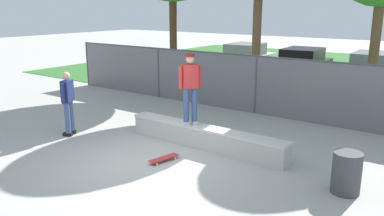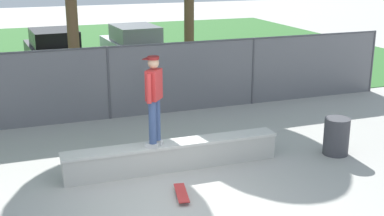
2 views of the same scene
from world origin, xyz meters
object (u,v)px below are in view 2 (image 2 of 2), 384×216
skateboarder (154,97)px  car_silver (135,46)px  trash_bin (336,136)px  car_black (55,51)px  concrete_ledge (173,155)px  skateboard (181,193)px

skateboarder → car_silver: bearing=78.0°
car_silver → trash_bin: 11.02m
car_black → skateboarder: bearing=-85.0°
concrete_ledge → car_black: 10.35m
car_silver → trash_bin: size_ratio=5.14×
car_black → car_silver: bearing=1.9°
car_black → car_silver: 3.12m
skateboard → car_silver: size_ratio=0.19×
skateboarder → car_black: size_ratio=0.43×
skateboard → car_silver: 11.89m
skateboard → skateboarder: bearing=96.0°
concrete_ledge → trash_bin: size_ratio=5.46×
skateboarder → car_black: bearing=95.0°
skateboard → car_black: car_black is taller
concrete_ledge → car_silver: 10.53m
car_silver → trash_bin: car_silver is taller
car_silver → skateboarder: bearing=-102.0°
skateboard → concrete_ledge: bearing=78.2°
concrete_ledge → trash_bin: trash_bin is taller
car_black → trash_bin: (4.98, -10.75, -0.42)m
skateboard → car_black: 11.65m
car_black → skateboard: bearing=-84.9°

